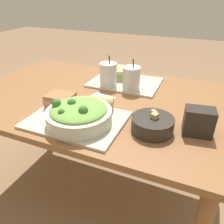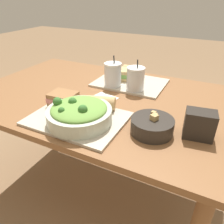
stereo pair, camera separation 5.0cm
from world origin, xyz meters
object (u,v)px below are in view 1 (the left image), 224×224
soup_bowl (152,124)px  baguette_near (100,103)px  baguette_far (125,70)px  chip_bag (199,122)px  drink_cup_red (131,79)px  napkin_folded (102,98)px  drink_cup_dark (108,75)px  salad_bowl (79,114)px  sandwich_far (115,74)px  sandwich_near (61,100)px

soup_bowl → baguette_near: bearing=166.1°
baguette_near → baguette_far: same height
soup_bowl → chip_bag: size_ratio=1.41×
drink_cup_red → napkin_folded: 0.21m
baguette_near → napkin_folded: bearing=5.8°
baguette_near → drink_cup_dark: size_ratio=0.79×
salad_bowl → baguette_near: salad_bowl is taller
soup_bowl → drink_cup_red: bearing=120.9°
baguette_far → chip_bag: chip_bag is taller
salad_bowl → drink_cup_red: bearing=78.4°
soup_bowl → baguette_far: size_ratio=1.87×
baguette_near → chip_bag: (0.44, -0.02, 0.01)m
baguette_far → napkin_folded: bearing=-179.1°
baguette_near → sandwich_far: 0.43m
soup_bowl → napkin_folded: size_ratio=1.18×
drink_cup_red → chip_bag: bearing=-38.3°
sandwich_near → baguette_near: bearing=10.5°
soup_bowl → sandwich_far: bearing=127.1°
baguette_near → chip_bag: chip_bag is taller
napkin_folded → chip_bag: bearing=-16.7°
sandwich_near → drink_cup_dark: drink_cup_dark is taller
sandwich_near → chip_bag: chip_bag is taller
baguette_far → napkin_folded: size_ratio=0.63×
sandwich_far → napkin_folded: size_ratio=1.04×
sandwich_far → drink_cup_dark: 0.13m
baguette_near → drink_cup_red: bearing=-28.7°
baguette_far → chip_bag: size_ratio=0.76×
salad_bowl → sandwich_far: (-0.06, 0.56, -0.01)m
salad_bowl → drink_cup_dark: size_ratio=1.54×
baguette_near → drink_cup_dark: drink_cup_dark is taller
sandwich_near → drink_cup_dark: 0.35m
sandwich_near → drink_cup_dark: (0.11, 0.33, 0.03)m
soup_bowl → napkin_folded: (-0.33, 0.20, -0.03)m
drink_cup_dark → napkin_folded: drink_cup_dark is taller
napkin_folded → drink_cup_dark: bearing=99.9°
baguette_near → sandwich_far: (-0.09, 0.42, -0.00)m
baguette_far → drink_cup_red: size_ratio=0.53×
soup_bowl → sandwich_near: bearing=177.4°
drink_cup_dark → drink_cup_red: 0.14m
sandwich_near → sandwich_far: 0.47m
sandwich_near → baguette_far: size_ratio=1.48×
salad_bowl → napkin_folded: salad_bowl is taller
sandwich_far → drink_cup_red: 0.20m
chip_bag → baguette_far: bearing=125.8°
salad_bowl → soup_bowl: bearing=14.5°
salad_bowl → napkin_folded: bearing=95.5°
sandwich_near → drink_cup_red: bearing=50.1°
baguette_near → napkin_folded: size_ratio=0.98×
salad_bowl → sandwich_far: salad_bowl is taller
baguette_far → chip_bag: bearing=-135.9°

